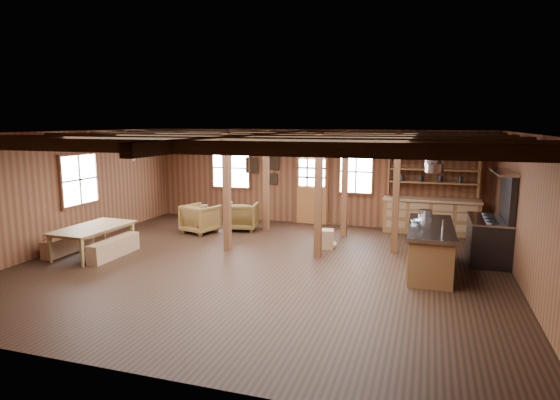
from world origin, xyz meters
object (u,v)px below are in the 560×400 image
(dining_table, at_px, (95,241))
(armchair_b, at_px, (201,219))
(armchair_a, at_px, (242,216))
(armchair_c, at_px, (202,219))
(commercial_range, at_px, (491,232))
(kitchen_island, at_px, (430,248))

(dining_table, distance_m, armchair_b, 3.01)
(armchair_a, bearing_deg, armchair_c, 16.74)
(commercial_range, xyz_separation_m, armchair_a, (-6.30, 1.15, -0.25))
(dining_table, relative_size, armchair_a, 2.18)
(dining_table, xyz_separation_m, armchair_b, (1.28, 2.72, 0.06))
(kitchen_island, height_order, armchair_c, kitchen_island)
(commercial_range, height_order, armchair_a, commercial_range)
(kitchen_island, xyz_separation_m, dining_table, (-7.29, -1.13, -0.15))
(commercial_range, relative_size, armchair_b, 2.30)
(kitchen_island, height_order, armchair_a, kitchen_island)
(armchair_a, distance_m, armchair_c, 1.11)
(dining_table, xyz_separation_m, armchair_a, (2.24, 3.38, 0.06))
(commercial_range, relative_size, dining_table, 1.06)
(armchair_b, relative_size, armchair_c, 1.11)
(commercial_range, xyz_separation_m, dining_table, (-8.55, -2.23, -0.31))
(armchair_c, bearing_deg, armchair_b, 132.04)
(kitchen_island, bearing_deg, armchair_b, 164.36)
(dining_table, height_order, armchair_c, armchair_c)
(armchair_b, bearing_deg, kitchen_island, -176.81)
(commercial_range, distance_m, armchair_b, 7.29)
(kitchen_island, distance_m, armchair_c, 6.28)
(kitchen_island, distance_m, dining_table, 7.38)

